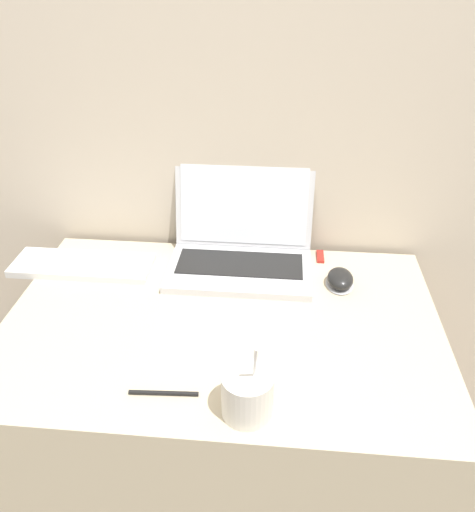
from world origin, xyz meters
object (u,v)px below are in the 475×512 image
Objects in this scene: external_keyboard at (83,265)px; usb_stick at (320,256)px; computer_mouse at (340,279)px; drink_cup at (247,394)px; pen at (164,393)px; laptop at (241,244)px.

external_keyboard reaches higher than usb_stick.
computer_mouse is 1.60× the size of usb_stick.
drink_cup is 0.49m from computer_mouse.
drink_cup reaches higher than pen.
external_keyboard is 6.41× the size of usb_stick.
drink_cup is at bearing -106.37° from usb_stick.
laptop reaches higher than usb_stick.
pen is (0.32, -0.43, -0.01)m from external_keyboard.
external_keyboard is 2.72× the size of pen.
drink_cup is at bearing -9.13° from pen.
external_keyboard is at bearing 178.76° from computer_mouse.
external_keyboard is (-0.44, -0.07, -0.05)m from laptop.
external_keyboard is (-0.70, 0.02, -0.01)m from computer_mouse.
external_keyboard is at bearing 126.91° from pen.
laptop is 0.29m from computer_mouse.
usb_stick is at bearing 9.96° from external_keyboard.
laptop is at bearing 162.49° from computer_mouse.
laptop is at bearing 9.09° from external_keyboard.
laptop is 0.51m from pen.
computer_mouse is at bearing -71.32° from usb_stick.
drink_cup reaches higher than computer_mouse.
laptop is 4.06× the size of computer_mouse.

